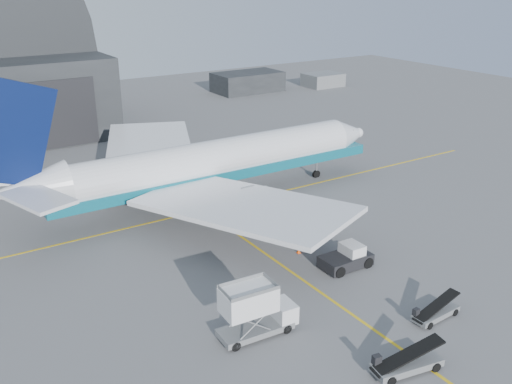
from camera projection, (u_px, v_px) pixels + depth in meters
ground at (323, 294)px, 44.61m from camera, size 200.00×200.00×0.00m
taxi_lines at (239, 235)px, 54.54m from camera, size 80.00×42.12×0.02m
distant_bldg_a at (248, 91)px, 120.26m from camera, size 14.00×8.00×4.00m
distant_bldg_b at (323, 86)px, 125.70m from camera, size 8.00×6.00×2.80m
airliner at (204, 164)px, 60.64m from camera, size 45.04×43.67×15.81m
catering_truck at (255, 311)px, 38.87m from camera, size 5.69×2.42×3.84m
pushback_tug at (347, 258)px, 48.52m from camera, size 4.43×2.65×2.03m
belt_loader_a at (406, 363)px, 35.77m from camera, size 5.03×2.40×1.88m
belt_loader_b at (435, 312)px, 41.31m from camera, size 4.26×1.67×1.61m
traffic_cone at (299, 251)px, 51.02m from camera, size 0.34×0.34×0.50m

